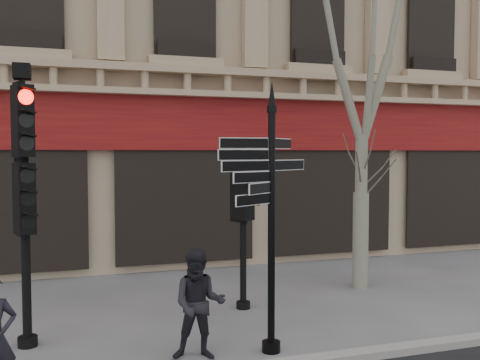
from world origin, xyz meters
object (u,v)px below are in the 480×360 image
object	(u,v)px
traffic_signal_secondary	(243,208)
plane_tree	(363,26)
fingerpost	(272,172)
pedestrian_b	(199,304)
traffic_signal_main	(24,170)

from	to	relation	value
traffic_signal_secondary	plane_tree	xyz separation A→B (m)	(2.87, 0.69, 3.66)
fingerpost	pedestrian_b	bearing A→B (deg)	155.97
fingerpost	traffic_signal_main	xyz separation A→B (m)	(-3.38, 1.32, 0.02)
traffic_signal_secondary	fingerpost	bearing A→B (deg)	-120.82
fingerpost	pedestrian_b	distance (m)	2.13
pedestrian_b	plane_tree	bearing A→B (deg)	49.76
fingerpost	traffic_signal_main	distance (m)	3.63
plane_tree	traffic_signal_main	bearing A→B (deg)	-166.78
plane_tree	pedestrian_b	size ratio (longest dim) A/B	5.08
traffic_signal_main	traffic_signal_secondary	size ratio (longest dim) A/B	1.56
traffic_signal_main	pedestrian_b	world-z (taller)	traffic_signal_main
pedestrian_b	traffic_signal_main	bearing A→B (deg)	168.05
fingerpost	traffic_signal_secondary	bearing A→B (deg)	62.28
traffic_signal_secondary	plane_tree	bearing A→B (deg)	-9.64
fingerpost	plane_tree	distance (m)	5.17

